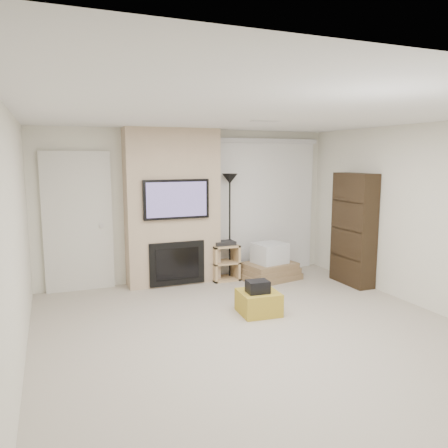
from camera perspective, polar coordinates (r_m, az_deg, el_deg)
name	(u,v)px	position (r m, az deg, el deg)	size (l,w,h in m)	color
floor	(263,338)	(5.18, 5.10, -14.60)	(5.00, 5.50, 0.00)	#BEB3A2
ceiling	(266,114)	(4.78, 5.51, 14.12)	(5.00, 5.50, 0.00)	white
wall_back	(190,205)	(7.36, -4.49, 2.46)	(5.00, 2.50, 0.00)	white
wall_left	(14,247)	(4.32, -25.78, -2.78)	(5.50, 2.50, 0.00)	white
wall_right	(435,219)	(6.35, 25.82, 0.64)	(5.50, 2.50, 0.00)	white
hvac_vent	(265,121)	(5.67, 5.40, 13.23)	(0.35, 0.18, 0.01)	silver
ottoman	(258,302)	(5.87, 4.52, -10.18)	(0.50, 0.50, 0.30)	gold
black_bag	(258,287)	(5.75, 4.42, -8.16)	(0.28, 0.22, 0.16)	black
fireplace_wall	(173,208)	(7.06, -6.69, 2.06)	(1.50, 0.47, 2.50)	#C6AA8C
entry_door	(78,223)	(7.03, -18.52, 0.14)	(1.02, 0.11, 2.14)	silver
vertical_blinds	(266,201)	(7.84, 5.46, 3.00)	(1.98, 0.10, 2.37)	silver
floor_lamp	(230,196)	(7.32, 0.76, 3.64)	(0.26, 0.26, 1.78)	black
av_stand	(224,259)	(7.36, 0.01, -4.66)	(0.45, 0.38, 0.66)	tan
box_stack	(270,265)	(7.47, 5.97, -5.39)	(1.04, 0.86, 0.62)	#8E714E
bookshelf	(354,229)	(7.32, 16.58, -0.66)	(0.30, 0.80, 1.80)	black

